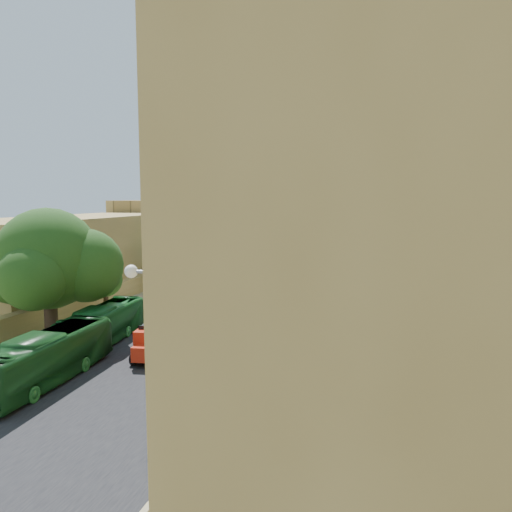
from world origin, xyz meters
The scene contains 36 objects.
ground centered at (0.00, 0.00, 0.00)m, with size 260.00×260.00×0.00m, color brown.
road_surface centered at (0.00, 30.00, 0.01)m, with size 14.00×140.00×0.01m, color black.
sidewalk_east centered at (9.50, 30.00, 0.01)m, with size 5.00×140.00×0.01m, color #92845F.
sidewalk_west centered at (-9.50, 30.00, 0.01)m, with size 5.00×140.00×0.01m, color #92845F.
kerb_east centered at (7.00, 30.00, 0.06)m, with size 0.25×140.00×0.12m, color #92845F.
kerb_west centered at (-7.00, 30.00, 0.06)m, with size 0.25×140.00×0.12m, color #92845F.
townhouse_a centered at (15.95, -3.00, 6.41)m, with size 9.00×14.00×16.40m.
townhouse_b centered at (15.95, 11.00, 5.66)m, with size 9.00×14.00×14.90m.
townhouse_c centered at (15.95, 25.00, 6.91)m, with size 9.00×14.00×17.40m.
townhouse_d centered at (15.95, 39.00, 6.16)m, with size 9.00×14.00×15.90m.
corner_block centered at (16.50, -16.50, 7.91)m, with size 9.20×10.20×15.70m.
west_wall centered at (-12.50, 20.00, 0.90)m, with size 1.00×40.00×1.80m, color #9C8046.
west_building_low centered at (-18.00, 18.00, 4.20)m, with size 10.00×28.00×8.40m, color olive.
west_building_mid centered at (-18.00, 44.00, 5.00)m, with size 10.00×22.00×10.00m, color #A6884B.
church centered at (0.00, 78.61, 9.52)m, with size 28.00×22.50×36.30m.
ficus_tree centered at (-9.41, 4.01, 5.73)m, with size 9.70×8.92×9.70m.
street_tree_a centered at (-10.00, 12.00, 3.11)m, with size 3.02×3.02×4.65m.
street_tree_b centered at (-10.00, 24.00, 3.57)m, with size 3.47×3.47×5.33m.
street_tree_c centered at (-10.00, 36.00, 3.60)m, with size 3.50×3.50×5.38m.
street_tree_d centered at (-10.00, 48.00, 3.24)m, with size 3.15×3.15×4.84m.
streetlamp centered at (7.72, -12.00, 5.20)m, with size 2.11×0.44×8.22m.
red_truck centered at (-0.18, 2.66, 1.39)m, with size 2.82×5.63×3.16m.
olive_pickup centered at (6.50, 20.21, 0.93)m, with size 2.83×4.89×1.90m.
bus_green_south centered at (-4.00, -3.42, 1.44)m, with size 2.42×10.36×2.89m, color #174E1D.
bus_green_north centered at (-5.26, 4.05, 1.37)m, with size 2.30×9.81×2.73m, color #1A6727.
bus_red_east centered at (6.41, 11.33, 1.37)m, with size 2.30×9.84×2.74m, color red.
bus_cream_east centered at (5.90, 29.94, 1.50)m, with size 2.53×10.80×3.01m, color beige.
car_blue_a centered at (-2.42, 18.69, 0.57)m, with size 1.35×3.35×1.14m, color #5893D1.
car_white_a centered at (-4.78, 35.20, 0.61)m, with size 1.28×3.68×1.21m, color silver.
car_cream centered at (1.00, 26.13, 0.58)m, with size 1.94×4.20×1.17m, color #CDC488.
car_dkblue centered at (-5.00, 40.39, 0.59)m, with size 1.66×4.07×1.18m, color #18244E.
car_white_b centered at (1.89, 41.73, 0.67)m, with size 1.59×3.95×1.35m, color white.
car_blue_b centered at (-3.08, 59.48, 0.59)m, with size 1.24×3.56×1.17m, color #2E51A6.
pedestrian_a centered at (7.97, 11.99, 0.84)m, with size 0.61×0.40×1.67m, color #29282D.
pedestrian_b centered at (10.73, -5.92, 0.88)m, with size 0.85×0.66×1.75m, color black.
pedestrian_c centered at (8.39, 13.21, 0.92)m, with size 1.07×0.45×1.83m, color #2B2A32.
Camera 1 is at (14.72, -26.47, 10.41)m, focal length 35.00 mm.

